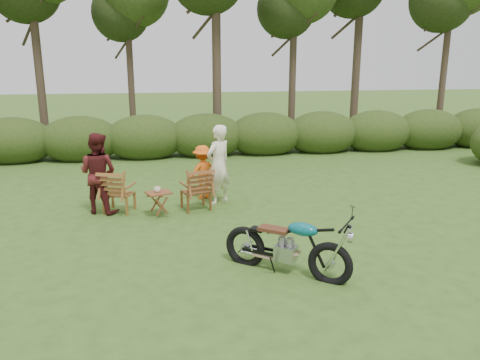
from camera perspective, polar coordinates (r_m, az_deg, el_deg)
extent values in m
plane|color=#304D19|center=(7.16, 3.37, -11.13)|extent=(80.00, 80.00, 0.00)
cylinder|color=#3B2B20|center=(17.84, -23.58, 14.95)|extent=(0.28, 0.28, 7.20)
cylinder|color=#3B2B20|center=(18.51, -13.30, 14.28)|extent=(0.24, 0.24, 6.30)
sphere|color=#274018|center=(18.62, -13.67, 20.32)|extent=(2.52, 2.52, 2.52)
cylinder|color=#3B2B20|center=(16.42, -2.91, 17.02)|extent=(0.30, 0.30, 7.65)
cylinder|color=#3B2B20|center=(18.09, 6.48, 14.86)|extent=(0.26, 0.26, 6.48)
cylinder|color=#3B2B20|center=(20.16, 14.21, 16.52)|extent=(0.32, 0.32, 7.92)
cylinder|color=#3B2B20|center=(19.38, 23.81, 14.27)|extent=(0.24, 0.24, 6.84)
ellipsoid|color=#203513|center=(16.12, -25.94, 4.23)|extent=(2.52, 1.68, 1.51)
ellipsoid|color=#203513|center=(15.68, -18.90, 4.66)|extent=(2.52, 1.68, 1.51)
ellipsoid|color=#203513|center=(15.48, -11.55, 5.04)|extent=(2.52, 1.68, 1.51)
ellipsoid|color=#203513|center=(15.55, -4.14, 5.33)|extent=(2.52, 1.68, 1.51)
ellipsoid|color=#203513|center=(15.87, 3.09, 5.53)|extent=(2.52, 1.68, 1.51)
ellipsoid|color=#203513|center=(16.43, 9.95, 5.64)|extent=(2.52, 1.68, 1.51)
ellipsoid|color=#203513|center=(17.20, 16.27, 5.67)|extent=(2.52, 1.68, 1.51)
ellipsoid|color=#203513|center=(18.16, 21.98, 5.64)|extent=(2.52, 1.68, 1.51)
ellipsoid|color=#203513|center=(19.28, 27.08, 5.56)|extent=(2.52, 1.68, 1.51)
imported|color=#F2E2C7|center=(9.55, -10.05, -1.15)|extent=(0.18, 0.18, 0.11)
imported|color=#F6E9CA|center=(10.38, -2.59, -2.86)|extent=(0.76, 0.72, 1.75)
imported|color=#4F1618|center=(10.22, -16.57, -3.76)|extent=(1.01, 0.92, 1.67)
imported|color=orange|center=(10.80, -4.51, -2.21)|extent=(0.91, 0.74, 1.23)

